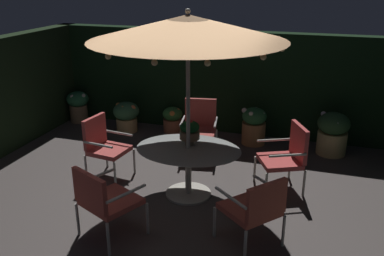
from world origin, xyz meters
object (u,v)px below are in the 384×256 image
object	(u,v)px
patio_chair_east	(287,154)
patio_chair_southeast	(200,124)
centerpiece_planter	(190,131)
potted_plant_right_near	(126,115)
potted_plant_back_right	(173,119)
potted_plant_left_near	(78,105)
patio_chair_north	(104,198)
patio_chair_south	(104,143)
patio_chair_northeast	(255,207)
patio_dining_table	(188,159)
patio_umbrella	(188,28)
potted_plant_left_far	(254,125)
potted_plant_back_left	(333,132)

from	to	relation	value
patio_chair_east	patio_chair_southeast	xyz separation A→B (m)	(-1.58, 0.80, 0.01)
centerpiece_planter	patio_chair_southeast	size ratio (longest dim) A/B	0.38
potted_plant_right_near	potted_plant_back_right	world-z (taller)	potted_plant_right_near
potted_plant_back_right	potted_plant_left_near	bearing A→B (deg)	-179.12
patio_chair_north	patio_chair_south	size ratio (longest dim) A/B	0.96
patio_chair_north	patio_chair_northeast	xyz separation A→B (m)	(1.74, 0.38, -0.02)
centerpiece_planter	potted_plant_left_near	distance (m)	3.97
patio_dining_table	potted_plant_back_right	xyz separation A→B (m)	(-1.11, 2.38, -0.29)
patio_dining_table	patio_chair_east	size ratio (longest dim) A/B	1.52
patio_chair_southeast	patio_chair_south	xyz separation A→B (m)	(-1.19, -1.25, -0.01)
patio_umbrella	potted_plant_back_right	world-z (taller)	patio_umbrella
potted_plant_right_near	potted_plant_left_far	bearing A→B (deg)	2.73
patio_dining_table	potted_plant_back_left	world-z (taller)	potted_plant_back_left
patio_chair_east	potted_plant_back_right	xyz separation A→B (m)	(-2.43, 1.74, -0.28)
potted_plant_left_near	potted_plant_left_far	world-z (taller)	potted_plant_left_far
patio_chair_east	patio_chair_south	distance (m)	2.81
patio_chair_northeast	patio_chair_southeast	distance (m)	2.75
centerpiece_planter	potted_plant_right_near	bearing A→B (deg)	135.08
patio_chair_southeast	patio_chair_south	bearing A→B (deg)	-133.48
patio_chair_southeast	potted_plant_right_near	xyz separation A→B (m)	(-1.75, 0.68, -0.23)
patio_chair_southeast	potted_plant_left_far	bearing A→B (deg)	44.23
patio_chair_south	potted_plant_back_left	bearing A→B (deg)	30.32
patio_chair_north	patio_chair_southeast	world-z (taller)	patio_chair_southeast
centerpiece_planter	patio_chair_south	size ratio (longest dim) A/B	0.39
potted_plant_back_left	patio_chair_north	bearing A→B (deg)	-126.44
potted_plant_back_left	potted_plant_left_near	world-z (taller)	potted_plant_back_left
potted_plant_left_near	patio_umbrella	bearing A→B (deg)	-35.68
patio_umbrella	patio_chair_southeast	bearing A→B (deg)	100.28
patio_chair_east	potted_plant_back_left	distance (m)	1.69
patio_umbrella	centerpiece_planter	world-z (taller)	patio_umbrella
potted_plant_right_near	patio_umbrella	bearing A→B (deg)	-46.49
potted_plant_right_near	patio_chair_east	bearing A→B (deg)	-23.92
patio_umbrella	patio_chair_east	size ratio (longest dim) A/B	2.67
patio_chair_east	potted_plant_left_near	distance (m)	4.90
patio_dining_table	potted_plant_left_near	bearing A→B (deg)	144.32
patio_chair_northeast	patio_chair_east	world-z (taller)	patio_chair_east
patio_umbrella	patio_chair_northeast	distance (m)	2.37
patio_umbrella	potted_plant_right_near	world-z (taller)	patio_umbrella
potted_plant_left_far	patio_chair_northeast	bearing A→B (deg)	-80.13
patio_dining_table	potted_plant_back_right	size ratio (longest dim) A/B	2.92
patio_chair_northeast	potted_plant_left_near	distance (m)	5.49
patio_chair_north	potted_plant_right_near	xyz separation A→B (m)	(-1.39, 3.44, -0.21)
patio_chair_north	patio_chair_southeast	size ratio (longest dim) A/B	0.94
potted_plant_back_left	potted_plant_left_far	distance (m)	1.41
centerpiece_planter	potted_plant_left_near	size ratio (longest dim) A/B	0.57
patio_chair_northeast	potted_plant_right_near	xyz separation A→B (m)	(-3.13, 3.06, -0.19)
patio_umbrella	potted_plant_back_left	distance (m)	3.56
patio_chair_north	patio_dining_table	bearing A→B (deg)	64.87
patio_dining_table	patio_umbrella	world-z (taller)	patio_umbrella
centerpiece_planter	potted_plant_right_near	size ratio (longest dim) A/B	0.62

